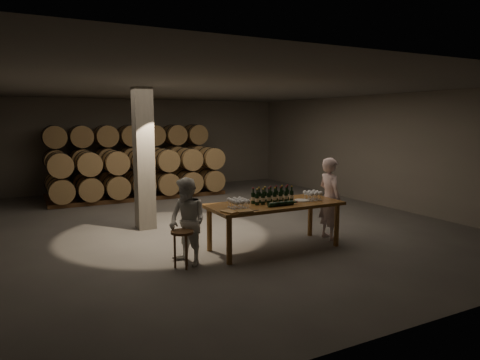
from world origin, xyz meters
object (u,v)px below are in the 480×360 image
bottle_cluster (273,197)px  plate (302,200)px  notebook_near (244,211)px  stool (182,238)px  tasting_table (274,208)px  person_woman (187,222)px  person_man (330,198)px

bottle_cluster → plate: (0.60, -0.12, -0.10)m
notebook_near → stool: notebook_near is taller
stool → tasting_table: bearing=6.7°
notebook_near → tasting_table: bearing=32.2°
plate → stool: bearing=-176.3°
tasting_table → stool: bearing=-173.3°
tasting_table → person_woman: person_woman is taller
stool → person_woman: person_woman is taller
tasting_table → stool: (-1.96, -0.23, -0.27)m
tasting_table → person_woman: bearing=-176.9°
person_woman → bottle_cluster: bearing=75.1°
plate → notebook_near: 1.55m
person_man → person_woman: person_man is taller
notebook_near → stool: (-1.05, 0.22, -0.39)m
notebook_near → person_woman: (-0.91, 0.35, -0.16)m
stool → bottle_cluster: bearing=8.4°
plate → stool: plate is taller
bottle_cluster → person_woman: person_woman is taller
notebook_near → person_man: size_ratio=0.16×
bottle_cluster → person_man: 1.41m
notebook_near → stool: size_ratio=0.43×
bottle_cluster → notebook_near: bottle_cluster is taller
tasting_table → stool: 1.99m
tasting_table → person_man: size_ratio=1.52×
tasting_table → person_man: bearing=2.6°
plate → person_man: bearing=9.1°
bottle_cluster → stool: (-1.95, -0.29, -0.49)m
stool → person_man: 3.38m
person_man → person_woman: 3.22m
stool → plate: bearing=3.7°
plate → person_woman: (-2.41, -0.03, -0.15)m
bottle_cluster → person_woman: size_ratio=0.57×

